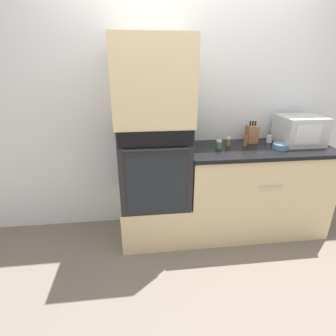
# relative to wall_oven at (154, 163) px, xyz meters

# --- Properties ---
(ground_plane) EXTENTS (12.00, 12.00, 0.00)m
(ground_plane) POSITION_rel_wall_oven_xyz_m (0.32, -0.30, -0.78)
(ground_plane) COLOR #6B6056
(wall_back) EXTENTS (8.00, 0.05, 2.50)m
(wall_back) POSITION_rel_wall_oven_xyz_m (0.32, 0.33, 0.47)
(wall_back) COLOR silver
(wall_back) RESTS_ON ground_plane
(oven_cabinet_base) EXTENTS (0.64, 0.60, 0.41)m
(oven_cabinet_base) POSITION_rel_wall_oven_xyz_m (0.00, 0.00, -0.58)
(oven_cabinet_base) COLOR beige
(oven_cabinet_base) RESTS_ON ground_plane
(wall_oven) EXTENTS (0.62, 0.64, 0.75)m
(wall_oven) POSITION_rel_wall_oven_xyz_m (0.00, 0.00, 0.00)
(wall_oven) COLOR black
(wall_oven) RESTS_ON oven_cabinet_base
(oven_cabinet_upper) EXTENTS (0.64, 0.60, 0.70)m
(oven_cabinet_upper) POSITION_rel_wall_oven_xyz_m (0.00, 0.00, 0.72)
(oven_cabinet_upper) COLOR beige
(oven_cabinet_upper) RESTS_ON wall_oven
(counter_unit) EXTENTS (1.40, 0.63, 0.90)m
(counter_unit) POSITION_rel_wall_oven_xyz_m (1.01, 0.00, -0.33)
(counter_unit) COLOR beige
(counter_unit) RESTS_ON ground_plane
(microwave) EXTENTS (0.40, 0.36, 0.27)m
(microwave) POSITION_rel_wall_oven_xyz_m (1.43, 0.07, 0.25)
(microwave) COLOR #B2B5BA
(microwave) RESTS_ON counter_unit
(knife_block) EXTENTS (0.10, 0.12, 0.22)m
(knife_block) POSITION_rel_wall_oven_xyz_m (1.00, 0.17, 0.21)
(knife_block) COLOR olive
(knife_block) RESTS_ON counter_unit
(bowl) EXTENTS (0.14, 0.14, 0.05)m
(bowl) POSITION_rel_wall_oven_xyz_m (1.18, -0.08, 0.14)
(bowl) COLOR #517599
(bowl) RESTS_ON counter_unit
(condiment_jar_near) EXTENTS (0.06, 0.06, 0.07)m
(condiment_jar_near) POSITION_rel_wall_oven_xyz_m (1.18, 0.15, 0.15)
(condiment_jar_near) COLOR silver
(condiment_jar_near) RESTS_ON counter_unit
(condiment_jar_mid) EXTENTS (0.06, 0.06, 0.08)m
(condiment_jar_mid) POSITION_rel_wall_oven_xyz_m (0.61, 0.01, 0.16)
(condiment_jar_mid) COLOR #427047
(condiment_jar_mid) RESTS_ON counter_unit
(condiment_jar_far) EXTENTS (0.05, 0.05, 0.08)m
(condiment_jar_far) POSITION_rel_wall_oven_xyz_m (0.73, 0.09, 0.16)
(condiment_jar_far) COLOR brown
(condiment_jar_far) RESTS_ON counter_unit
(condiment_jar_back) EXTENTS (0.04, 0.04, 0.09)m
(condiment_jar_back) POSITION_rel_wall_oven_xyz_m (0.90, 0.08, 0.16)
(condiment_jar_back) COLOR brown
(condiment_jar_back) RESTS_ON counter_unit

